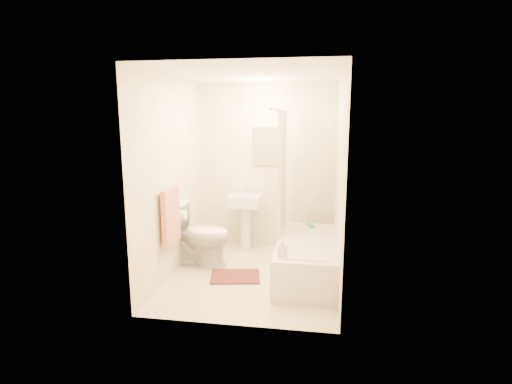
% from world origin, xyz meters
% --- Properties ---
extents(floor, '(2.40, 2.40, 0.00)m').
position_xyz_m(floor, '(0.00, 0.00, 0.00)').
color(floor, beige).
rests_on(floor, ground).
extents(ceiling, '(2.40, 2.40, 0.00)m').
position_xyz_m(ceiling, '(0.00, 0.00, 2.40)').
color(ceiling, white).
rests_on(ceiling, ground).
extents(wall_back, '(2.00, 0.02, 2.40)m').
position_xyz_m(wall_back, '(0.00, 1.20, 1.20)').
color(wall_back, beige).
rests_on(wall_back, ground).
extents(wall_left, '(0.02, 2.40, 2.40)m').
position_xyz_m(wall_left, '(-1.00, 0.00, 1.20)').
color(wall_left, beige).
rests_on(wall_left, ground).
extents(wall_right, '(0.02, 2.40, 2.40)m').
position_xyz_m(wall_right, '(1.00, 0.00, 1.20)').
color(wall_right, beige).
rests_on(wall_right, ground).
extents(mirror, '(0.40, 0.03, 0.55)m').
position_xyz_m(mirror, '(0.00, 1.18, 1.50)').
color(mirror, white).
rests_on(mirror, wall_back).
extents(curtain_rod, '(0.03, 1.70, 0.03)m').
position_xyz_m(curtain_rod, '(0.30, 0.10, 2.00)').
color(curtain_rod, silver).
rests_on(curtain_rod, wall_back).
extents(shower_curtain, '(0.04, 0.80, 1.55)m').
position_xyz_m(shower_curtain, '(0.30, 0.50, 1.22)').
color(shower_curtain, silver).
rests_on(shower_curtain, curtain_rod).
extents(towel_bar, '(0.02, 0.60, 0.02)m').
position_xyz_m(towel_bar, '(-0.96, -0.25, 1.10)').
color(towel_bar, silver).
rests_on(towel_bar, wall_left).
extents(towel, '(0.06, 0.45, 0.66)m').
position_xyz_m(towel, '(-0.93, -0.25, 0.78)').
color(towel, '#CC7266').
rests_on(towel, towel_bar).
extents(toilet_paper, '(0.11, 0.12, 0.12)m').
position_xyz_m(toilet_paper, '(-0.93, 0.12, 0.70)').
color(toilet_paper, white).
rests_on(toilet_paper, wall_left).
extents(toilet, '(0.89, 0.57, 0.82)m').
position_xyz_m(toilet, '(-0.75, 0.25, 0.41)').
color(toilet, white).
rests_on(toilet, floor).
extents(sink, '(0.47, 0.38, 0.89)m').
position_xyz_m(sink, '(-0.27, 0.95, 0.44)').
color(sink, white).
rests_on(sink, floor).
extents(bathtub, '(0.70, 1.60, 0.45)m').
position_xyz_m(bathtub, '(0.65, 0.10, 0.23)').
color(bathtub, silver).
rests_on(bathtub, floor).
extents(bath_mat, '(0.66, 0.54, 0.02)m').
position_xyz_m(bath_mat, '(-0.20, -0.09, 0.01)').
color(bath_mat, '#543123').
rests_on(bath_mat, floor).
extents(soap_bottle, '(0.11, 0.11, 0.18)m').
position_xyz_m(soap_bottle, '(0.41, -0.50, 0.54)').
color(soap_bottle, white).
rests_on(soap_bottle, bathtub).
extents(scrub_brush, '(0.11, 0.22, 0.04)m').
position_xyz_m(scrub_brush, '(0.68, 0.72, 0.47)').
color(scrub_brush, '#39A85A').
rests_on(scrub_brush, bathtub).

